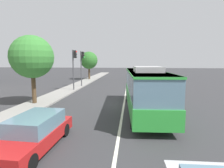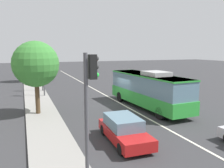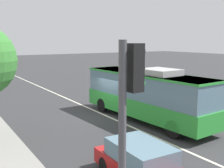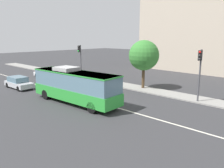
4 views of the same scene
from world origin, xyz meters
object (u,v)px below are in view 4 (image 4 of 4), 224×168
at_px(traffic_light_far_corner, 80,56).
at_px(transit_bus, 75,85).
at_px(traffic_light_near_corner, 200,67).
at_px(sedan_silver, 19,83).
at_px(sedan_red, 78,80).
at_px(street_tree_kerbside_left, 144,56).
at_px(sedan_white, 46,73).

bearing_deg(traffic_light_far_corner, transit_bus, 47.34).
relative_size(transit_bus, traffic_light_near_corner, 1.95).
bearing_deg(sedan_silver, sedan_red, 54.82).
relative_size(sedan_red, traffic_light_far_corner, 0.88).
bearing_deg(street_tree_kerbside_left, transit_bus, -97.77).
bearing_deg(sedan_silver, traffic_light_near_corner, 24.14).
distance_m(sedan_silver, traffic_light_near_corner, 21.36).
bearing_deg(street_tree_kerbside_left, sedan_white, -164.69).
bearing_deg(street_tree_kerbside_left, traffic_light_near_corner, -10.05).
relative_size(sedan_silver, traffic_light_far_corner, 0.87).
bearing_deg(traffic_light_near_corner, sedan_red, -81.87).
bearing_deg(street_tree_kerbside_left, sedan_red, -150.46).
bearing_deg(sedan_red, sedan_silver, 58.40).
distance_m(sedan_silver, traffic_light_far_corner, 9.57).
distance_m(traffic_light_near_corner, street_tree_kerbside_left, 7.55).
height_order(transit_bus, street_tree_kerbside_left, street_tree_kerbside_left).
relative_size(traffic_light_near_corner, street_tree_kerbside_left, 0.87).
bearing_deg(transit_bus, traffic_light_far_corner, 135.53).
xyz_separation_m(transit_bus, sedan_red, (-6.25, 5.25, -1.09)).
xyz_separation_m(traffic_light_far_corner, street_tree_kerbside_left, (10.60, 1.40, 0.59)).
height_order(sedan_white, street_tree_kerbside_left, street_tree_kerbside_left).
bearing_deg(sedan_silver, traffic_light_far_corner, 81.73).
xyz_separation_m(traffic_light_near_corner, street_tree_kerbside_left, (-7.41, 1.31, 0.59)).
distance_m(transit_bus, sedan_red, 8.23).
bearing_deg(sedan_red, street_tree_kerbside_left, -148.37).
bearing_deg(traffic_light_near_corner, sedan_silver, -67.45).
bearing_deg(traffic_light_near_corner, traffic_light_far_corner, -92.81).
relative_size(sedan_white, traffic_light_near_corner, 0.88).
distance_m(traffic_light_near_corner, traffic_light_far_corner, 18.01).
xyz_separation_m(sedan_red, sedan_white, (-8.17, -0.03, 0.00)).
height_order(sedan_silver, traffic_light_near_corner, traffic_light_near_corner).
distance_m(sedan_red, street_tree_kerbside_left, 9.33).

